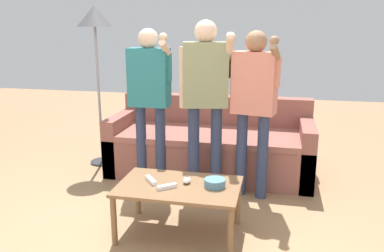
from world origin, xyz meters
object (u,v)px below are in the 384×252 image
floor_lamp (95,26)px  couch (211,146)px  game_remote_wand_near (151,180)px  player_left (149,89)px  snack_bowl (215,183)px  game_remote_nunchuk (187,180)px  player_center (205,88)px  coffee_table (179,191)px  game_remote_wand_far (167,187)px  player_right (254,95)px

floor_lamp → couch: bearing=0.2°
game_remote_wand_near → player_left: bearing=108.1°
snack_bowl → game_remote_nunchuk: snack_bowl is taller
floor_lamp → player_center: 1.54m
coffee_table → player_left: bearing=119.6°
couch → coffee_table: 1.40m
game_remote_nunchuk → game_remote_wand_near: 0.28m
game_remote_wand_near → floor_lamp: bearing=127.4°
snack_bowl → game_remote_wand_far: (-0.34, -0.11, -0.01)m
floor_lamp → game_remote_wand_far: bearing=-50.7°
player_center → player_right: bearing=1.6°
snack_bowl → floor_lamp: 2.35m
coffee_table → player_center: size_ratio=0.57×
game_remote_nunchuk → player_left: (-0.57, 0.87, 0.54)m
couch → coffee_table: size_ratio=2.32×
game_remote_nunchuk → coffee_table: bearing=-136.6°
couch → player_left: 0.99m
game_remote_nunchuk → player_center: 0.97m
coffee_table → game_remote_wand_far: 0.13m
player_right → player_center: bearing=-178.4°
player_right → game_remote_nunchuk: bearing=-119.1°
game_remote_wand_near → game_remote_nunchuk: bearing=7.7°
coffee_table → game_remote_nunchuk: size_ratio=10.44×
snack_bowl → player_left: (-0.79, 0.89, 0.54)m
coffee_table → snack_bowl: bearing=5.7°
snack_bowl → game_remote_wand_far: bearing=-161.8°
couch → game_remote_nunchuk: couch is taller
floor_lamp → player_left: (0.76, -0.48, -0.59)m
snack_bowl → player_left: bearing=131.6°
game_remote_wand_far → player_left: bearing=114.2°
snack_bowl → game_remote_wand_far: 0.36m
coffee_table → player_center: player_center is taller
coffee_table → player_right: player_right is taller
floor_lamp → game_remote_wand_near: 2.08m
game_remote_nunchuk → player_left: 1.17m
game_remote_wand_near → game_remote_wand_far: 0.18m
game_remote_nunchuk → player_left: size_ratio=0.06×
player_right → floor_lamp: bearing=162.3°
game_remote_nunchuk → floor_lamp: floor_lamp is taller
couch → player_left: (-0.53, -0.48, 0.69)m
floor_lamp → coffee_table: bearing=-47.4°
couch → floor_lamp: bearing=-179.8°
floor_lamp → game_remote_wand_far: size_ratio=12.82×
snack_bowl → game_remote_wand_near: bearing=-178.1°
floor_lamp → player_center: (1.33, -0.57, -0.54)m
couch → game_remote_nunchuk: 1.36m
player_left → floor_lamp: bearing=147.9°
player_left → snack_bowl: bearing=-48.4°
player_center → player_right: 0.44m
couch → game_remote_wand_near: (-0.23, -1.39, 0.13)m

